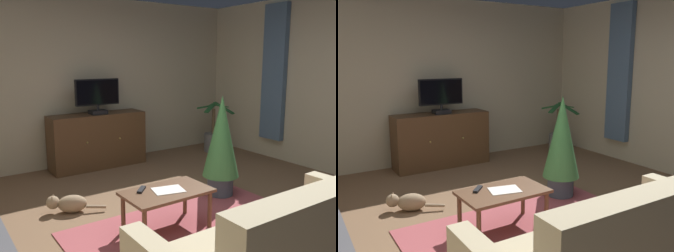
% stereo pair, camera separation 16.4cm
% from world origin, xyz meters
% --- Properties ---
extents(ground_plane, '(5.91, 6.28, 0.04)m').
position_xyz_m(ground_plane, '(0.00, 0.00, -0.02)').
color(ground_plane, brown).
extents(wall_back, '(5.91, 0.10, 2.66)m').
position_xyz_m(wall_back, '(0.00, 2.89, 1.33)').
color(wall_back, '#B2A88E').
rests_on(wall_back, ground_plane).
extents(curtain_panel_far, '(0.10, 0.44, 2.23)m').
position_xyz_m(curtain_panel_far, '(2.59, 1.33, 1.46)').
color(curtain_panel_far, slate).
extents(rug_central, '(2.44, 1.76, 0.01)m').
position_xyz_m(rug_central, '(-0.16, -0.21, 0.01)').
color(rug_central, '#9E474C').
rests_on(rug_central, ground_plane).
extents(tv_cabinet, '(1.49, 0.48, 0.85)m').
position_xyz_m(tv_cabinet, '(-0.07, 2.54, 0.40)').
color(tv_cabinet, '#352315').
rests_on(tv_cabinet, ground_plane).
extents(television, '(0.70, 0.20, 0.54)m').
position_xyz_m(television, '(-0.07, 2.49, 1.14)').
color(television, black).
rests_on(television, tv_cabinet).
extents(coffee_table, '(0.87, 0.52, 0.42)m').
position_xyz_m(coffee_table, '(-0.39, 0.11, 0.37)').
color(coffee_table, brown).
rests_on(coffee_table, ground_plane).
extents(tv_remote, '(0.16, 0.16, 0.02)m').
position_xyz_m(tv_remote, '(-0.60, 0.25, 0.43)').
color(tv_remote, black).
rests_on(tv_remote, coffee_table).
extents(folded_newspaper, '(0.34, 0.28, 0.01)m').
position_xyz_m(folded_newspaper, '(-0.37, 0.11, 0.42)').
color(folded_newspaper, silver).
rests_on(folded_newspaper, coffee_table).
extents(potted_plant_on_hearth_side, '(0.45, 0.45, 1.27)m').
position_xyz_m(potted_plant_on_hearth_side, '(0.71, 0.53, 0.69)').
color(potted_plant_on_hearth_side, '#3D4C5B').
rests_on(potted_plant_on_hearth_side, ground_plane).
extents(potted_plant_tall_palm_by_window, '(0.72, 0.78, 0.93)m').
position_xyz_m(potted_plant_tall_palm_by_window, '(2.08, 2.23, 0.23)').
color(potted_plant_tall_palm_by_window, slate).
rests_on(potted_plant_tall_palm_by_window, ground_plane).
extents(cat, '(0.60, 0.36, 0.22)m').
position_xyz_m(cat, '(-1.05, 1.08, 0.10)').
color(cat, '#937A5B').
rests_on(cat, ground_plane).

